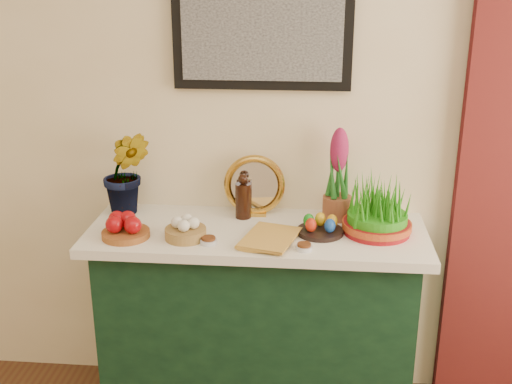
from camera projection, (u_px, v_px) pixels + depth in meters
room at (170, 213)px, 0.60m from camera, size 4.50×4.54×2.72m
sideboard at (257, 326)px, 2.81m from camera, size 1.30×0.45×0.85m
tablecloth at (257, 233)px, 2.67m from camera, size 1.40×0.55×0.04m
hyacinth_green at (126, 159)px, 2.75m from camera, size 0.27×0.24×0.50m
apple_bowl at (125, 228)px, 2.56m from camera, size 0.23×0.23×0.10m
garlic_basket at (185, 230)px, 2.55m from camera, size 0.17×0.17×0.09m
vinegar_cruet at (243, 199)px, 2.75m from camera, size 0.07×0.07×0.20m
mirror at (254, 186)px, 2.78m from camera, size 0.27×0.08×0.27m
book at (247, 234)px, 2.56m from camera, size 0.24×0.30×0.04m
spice_dish_left at (209, 241)px, 2.51m from camera, size 0.07×0.07×0.03m
spice_dish_right at (304, 247)px, 2.46m from camera, size 0.07×0.07×0.03m
egg_plate at (320, 227)px, 2.60m from camera, size 0.24×0.24×0.08m
hyacinth_pink at (338, 179)px, 2.71m from camera, size 0.12×0.12×0.40m
wheatgrass_sabzeh at (378, 210)px, 2.59m from camera, size 0.28×0.28×0.23m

